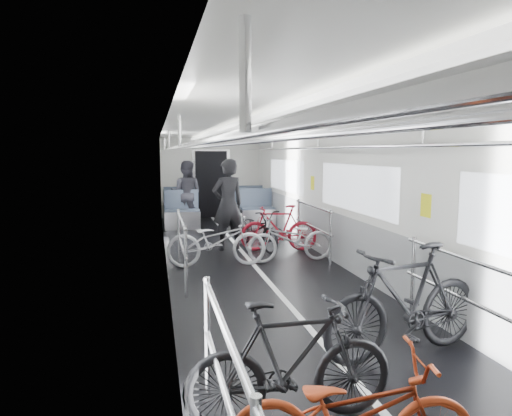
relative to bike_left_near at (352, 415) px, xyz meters
The scene contains 10 objects.
car_shell 6.24m from the bike_left_near, 85.15° to the left, with size 3.02×14.01×2.41m.
bike_left_near is the anchor object (origin of this frame).
bike_left_mid 0.64m from the bike_left_near, 109.00° to the left, with size 0.44×1.57×0.94m, color black.
bike_left_far 5.33m from the bike_left_near, 91.29° to the left, with size 0.60×1.72×0.90m, color #B7B8BD.
bike_right_near 1.87m from the bike_left_near, 50.13° to the left, with size 0.52×1.85×1.11m, color black.
bike_right_mid 5.50m from the bike_left_near, 77.08° to the left, with size 0.56×1.60×0.84m, color #B2B2B7.
bike_right_far 6.41m from the bike_left_near, 78.66° to the left, with size 0.44×1.55×0.93m, color maroon.
bike_aisle 6.60m from the bike_left_near, 82.59° to the left, with size 0.55×1.58×0.83m, color black.
person_standing 6.67m from the bike_left_near, 87.52° to the left, with size 0.67×0.44×1.85m, color black.
person_seated 9.83m from the bike_left_near, 91.95° to the left, with size 0.85×0.66×1.75m, color #2B2A31.
Camera 1 is at (-1.66, -6.80, 1.98)m, focal length 32.00 mm.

